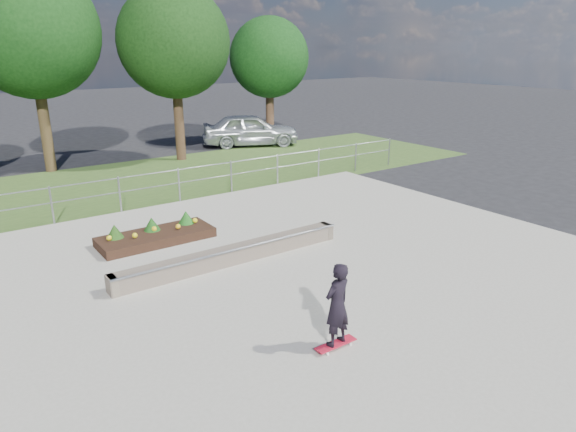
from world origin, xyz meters
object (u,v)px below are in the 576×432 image
object	(u,v)px
planter_bed	(155,235)
skateboarder	(337,305)
parked_car	(250,130)
grind_ledge	(233,254)

from	to	relation	value
planter_bed	skateboarder	distance (m)	6.80
planter_bed	parked_car	distance (m)	14.49
grind_ledge	parked_car	distance (m)	15.86
parked_car	planter_bed	bearing A→B (deg)	162.45
grind_ledge	planter_bed	size ratio (longest dim) A/B	2.00
planter_bed	parked_car	bearing A→B (deg)	48.23
skateboarder	parked_car	xyz separation A→B (m)	(9.07, 17.54, -0.02)
grind_ledge	skateboarder	world-z (taller)	skateboarder
grind_ledge	skateboarder	bearing A→B (deg)	-95.48
parked_car	grind_ledge	bearing A→B (deg)	171.08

